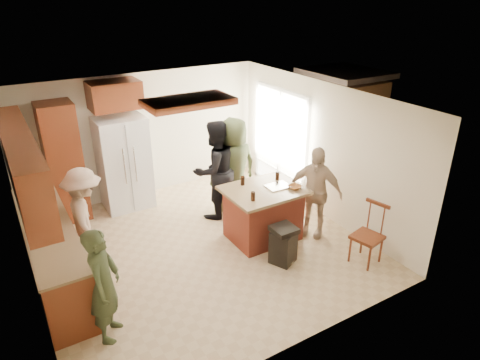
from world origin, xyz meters
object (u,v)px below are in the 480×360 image
person_side_right (314,192)px  trash_bin (283,244)px  person_counter (86,217)px  spindle_chair (368,237)px  person_behind_right (234,166)px  person_front_left (104,285)px  person_behind_left (215,170)px  kitchen_island (263,213)px  refrigerator (124,163)px

person_side_right → trash_bin: bearing=-100.6°
person_counter → spindle_chair: 4.35m
person_counter → person_behind_right: bearing=-79.2°
person_front_left → person_behind_right: size_ratio=0.82×
person_behind_right → spindle_chair: bearing=111.1°
person_behind_left → spindle_chair: person_behind_left is taller
kitchen_island → trash_bin: (-0.13, -0.77, -0.16)m
person_behind_right → refrigerator: (-1.69, 1.29, -0.03)m
refrigerator → spindle_chair: refrigerator is taller
refrigerator → trash_bin: (1.49, -3.15, -0.58)m
person_front_left → person_counter: (0.19, 1.72, 0.03)m
person_behind_left → person_side_right: size_ratio=1.15×
person_counter → trash_bin: size_ratio=2.51×
person_front_left → person_counter: size_ratio=0.96×
person_counter → spindle_chair: (3.70, -2.25, -0.34)m
person_front_left → spindle_chair: 3.94m
person_side_right → spindle_chair: bearing=-25.5°
kitchen_island → trash_bin: 0.79m
trash_bin → spindle_chair: bearing=-30.5°
spindle_chair → person_behind_right: bearing=110.3°
trash_bin → spindle_chair: size_ratio=0.63×
person_behind_left → kitchen_island: bearing=97.7°
trash_bin → person_behind_left: bearing=95.6°
person_behind_left → person_behind_right: 0.39m
person_behind_right → person_counter: size_ratio=1.17×
person_behind_left → refrigerator: bearing=-52.5°
person_behind_right → trash_bin: person_behind_right is taller
person_behind_left → person_counter: 2.41m
trash_bin → person_counter: bearing=148.3°
person_behind_right → refrigerator: 2.13m
person_side_right → spindle_chair: size_ratio=1.63×
person_behind_right → kitchen_island: size_ratio=1.45×
refrigerator → spindle_chair: 4.64m
person_behind_right → person_counter: (-2.77, -0.26, -0.14)m
person_counter → person_behind_left: bearing=-77.7°
person_behind_left → refrigerator: 1.82m
person_front_left → trash_bin: 2.80m
person_side_right → person_counter: (-3.52, 1.16, -0.02)m
person_behind_right → kitchen_island: 1.18m
person_behind_right → person_side_right: size_ratio=1.15×
person_behind_left → person_behind_right: size_ratio=1.00×
person_behind_left → spindle_chair: bearing=109.1°
person_counter → kitchen_island: (2.70, -0.82, -0.32)m
person_side_right → person_front_left: bearing=-116.3°
person_counter → kitchen_island: size_ratio=1.24×
person_counter → kitchen_island: person_counter is taller
person_front_left → spindle_chair: size_ratio=1.53×
person_front_left → person_behind_left: 3.27m
person_side_right → person_counter: size_ratio=1.02×
person_front_left → person_counter: 1.73m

